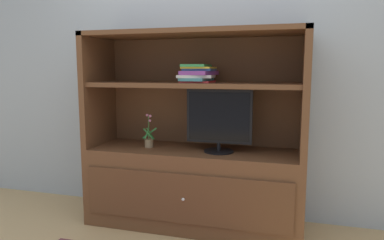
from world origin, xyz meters
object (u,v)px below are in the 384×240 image
potted_plant (149,140)px  magazine_stack (198,74)px  media_console (194,167)px  tv_monitor (219,120)px

potted_plant → magazine_stack: (0.42, 0.03, 0.56)m
media_console → magazine_stack: bearing=-7.4°
media_console → potted_plant: bearing=-174.1°
media_console → magazine_stack: 0.77m
tv_monitor → potted_plant: (-0.60, 0.00, -0.19)m
tv_monitor → potted_plant: tv_monitor is taller
magazine_stack → potted_plant: bearing=-175.2°
media_console → potted_plant: size_ratio=6.19×
potted_plant → magazine_stack: 0.70m
tv_monitor → magazine_stack: bearing=167.9°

